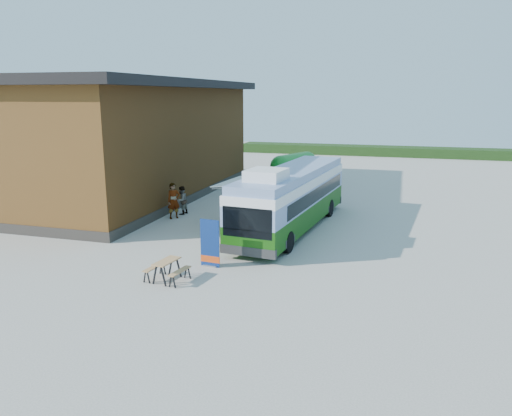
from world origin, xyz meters
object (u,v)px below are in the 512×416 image
(bus, at_px, (292,196))
(picnic_table, at_px, (167,266))
(slurry_tanker, at_px, (294,164))
(person_b, at_px, (182,200))
(person_a, at_px, (174,201))
(banner, at_px, (210,248))

(bus, bearing_deg, picnic_table, -102.65)
(bus, bearing_deg, slurry_tanker, 107.71)
(picnic_table, relative_size, slurry_tanker, 0.29)
(bus, distance_m, person_b, 6.80)
(person_a, height_order, person_b, person_a)
(bus, relative_size, slurry_tanker, 2.27)
(person_a, xyz_separation_m, slurry_tanker, (3.47, 14.76, 0.19))
(picnic_table, relative_size, person_b, 0.93)
(picnic_table, height_order, slurry_tanker, slurry_tanker)
(banner, bearing_deg, slurry_tanker, 99.43)
(slurry_tanker, bearing_deg, banner, -63.06)
(picnic_table, xyz_separation_m, person_b, (-3.83, 9.61, 0.23))
(banner, xyz_separation_m, person_a, (-4.76, 6.74, 0.20))
(bus, relative_size, person_b, 7.27)
(person_b, bearing_deg, person_a, 11.06)
(banner, relative_size, person_b, 1.19)
(bus, distance_m, picnic_table, 8.76)
(banner, xyz_separation_m, person_b, (-4.76, 7.75, 0.02))
(bus, height_order, slurry_tanker, bus)
(picnic_table, distance_m, person_a, 9.43)
(picnic_table, distance_m, slurry_tanker, 23.37)
(banner, distance_m, person_a, 8.26)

